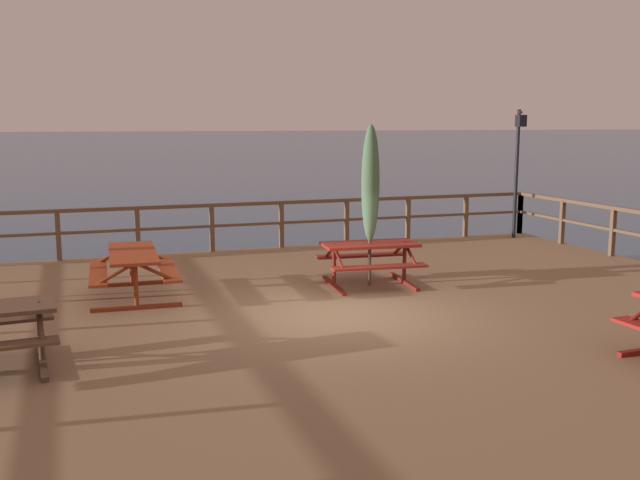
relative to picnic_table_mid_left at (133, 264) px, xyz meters
name	(u,v)px	position (x,y,z in m)	size (l,w,h in m)	color
ground_plane	(340,363)	(2.86, -2.18, -1.34)	(600.00, 600.00, 0.00)	navy
wooden_deck	(340,338)	(2.86, -2.18, -0.95)	(14.95, 12.25, 0.77)	#846647
railing_waterside_far	(247,217)	(2.86, 3.80, 0.18)	(14.75, 0.10, 1.09)	brown
picnic_table_mid_left	(133,264)	(0.00, 0.00, 0.00)	(1.49, 2.16, 0.78)	#993819
picnic_table_back_left	(370,255)	(4.06, -0.51, -0.01)	(1.80, 1.55, 0.78)	maroon
patio_umbrella_short_back	(370,184)	(4.05, -0.53, 1.25)	(0.32, 0.32, 2.85)	#4C3828
lamp_post_hooked	(518,154)	(9.54, 3.08, 1.55)	(0.41, 0.63, 3.20)	black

